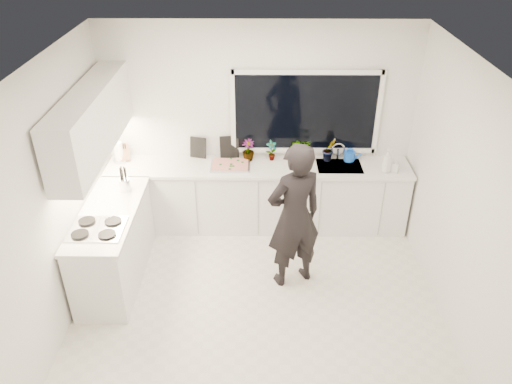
{
  "coord_description": "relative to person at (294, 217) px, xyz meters",
  "views": [
    {
      "loc": [
        0.02,
        -4.27,
        3.95
      ],
      "look_at": [
        -0.02,
        0.4,
        1.15
      ],
      "focal_mm": 35.0,
      "sensor_mm": 36.0,
      "label": 1
    }
  ],
  "objects": [
    {
      "name": "countertop_left",
      "position": [
        -2.07,
        0.05,
        0.01
      ],
      "size": [
        0.62,
        1.6,
        0.04
      ],
      "primitive_type": "cube",
      "color": "silver",
      "rests_on": "base_cabinets_left"
    },
    {
      "name": "wall_left",
      "position": [
        -2.41,
        -0.3,
        0.46
      ],
      "size": [
        0.02,
        3.5,
        2.7
      ],
      "primitive_type": "cube",
      "color": "white",
      "rests_on": "ground"
    },
    {
      "name": "faucet",
      "position": [
        0.65,
        1.35,
        0.14
      ],
      "size": [
        0.03,
        0.03,
        0.22
      ],
      "primitive_type": "cylinder",
      "color": "silver",
      "rests_on": "countertop_back"
    },
    {
      "name": "utensil_crock",
      "position": [
        -1.98,
        0.5,
        0.11
      ],
      "size": [
        0.14,
        0.14,
        0.16
      ],
      "primitive_type": "cylinder",
      "rotation": [
        0.0,
        0.0,
        -0.07
      ],
      "color": "#AAA9AE",
      "rests_on": "countertop_left"
    },
    {
      "name": "pizza",
      "position": [
        -0.77,
        1.12,
        0.06
      ],
      "size": [
        0.46,
        0.33,
        0.01
      ],
      "primitive_type": "cube",
      "rotation": [
        0.0,
        0.0,
        -0.0
      ],
      "color": "#B23817",
      "rests_on": "pizza_tray"
    },
    {
      "name": "stovetop",
      "position": [
        -2.09,
        -0.3,
        0.04
      ],
      "size": [
        0.56,
        0.48,
        0.03
      ],
      "primitive_type": "cube",
      "color": "black",
      "rests_on": "countertop_left"
    },
    {
      "name": "picture_frame_large",
      "position": [
        -1.2,
        1.39,
        0.17
      ],
      "size": [
        0.22,
        0.07,
        0.28
      ],
      "primitive_type": "cube",
      "rotation": [
        0.0,
        0.0,
        -0.25
      ],
      "color": "black",
      "rests_on": "countertop_back"
    },
    {
      "name": "window",
      "position": [
        0.2,
        1.42,
        0.66
      ],
      "size": [
        1.8,
        0.02,
        1.0
      ],
      "primitive_type": "cube",
      "color": "black",
      "rests_on": "wall_back"
    },
    {
      "name": "wall_right",
      "position": [
        1.61,
        -0.3,
        0.46
      ],
      "size": [
        0.02,
        3.5,
        2.7
      ],
      "primitive_type": "cube",
      "color": "white",
      "rests_on": "ground"
    },
    {
      "name": "picture_frame_small",
      "position": [
        -0.79,
        1.39,
        0.18
      ],
      "size": [
        0.25,
        0.05,
        0.3
      ],
      "primitive_type": "cube",
      "rotation": [
        0.0,
        0.0,
        0.13
      ],
      "color": "black",
      "rests_on": "countertop_back"
    },
    {
      "name": "pizza_tray",
      "position": [
        -0.77,
        1.12,
        0.04
      ],
      "size": [
        0.51,
        0.37,
        0.03
      ],
      "primitive_type": "cube",
      "rotation": [
        0.0,
        0.0,
        -0.0
      ],
      "color": "#B0B1B5",
      "rests_on": "countertop_back"
    },
    {
      "name": "base_cabinets_back",
      "position": [
        -0.4,
        1.15,
        -0.45
      ],
      "size": [
        3.92,
        0.58,
        0.88
      ],
      "primitive_type": "cube",
      "color": "white",
      "rests_on": "floor"
    },
    {
      "name": "paper_towel_roll",
      "position": [
        -2.22,
        1.25,
        0.16
      ],
      "size": [
        0.13,
        0.13,
        0.26
      ],
      "primitive_type": "cylinder",
      "rotation": [
        0.0,
        0.0,
        -0.25
      ],
      "color": "white",
      "rests_on": "countertop_back"
    },
    {
      "name": "upper_cabinets",
      "position": [
        -2.19,
        0.4,
        0.96
      ],
      "size": [
        0.34,
        2.1,
        0.7
      ],
      "primitive_type": "cube",
      "color": "white",
      "rests_on": "wall_left"
    },
    {
      "name": "wall_back",
      "position": [
        -0.4,
        1.46,
        0.46
      ],
      "size": [
        4.0,
        0.02,
        2.7
      ],
      "primitive_type": "cube",
      "color": "white",
      "rests_on": "ground"
    },
    {
      "name": "watering_can",
      "position": [
        0.8,
        1.31,
        0.09
      ],
      "size": [
        0.18,
        0.18,
        0.13
      ],
      "primitive_type": "cylinder",
      "rotation": [
        0.0,
        0.0,
        0.41
      ],
      "color": "blue",
      "rests_on": "countertop_back"
    },
    {
      "name": "floor",
      "position": [
        -0.4,
        -0.3,
        -0.9
      ],
      "size": [
        4.0,
        3.5,
        0.02
      ],
      "primitive_type": "cube",
      "color": "beige",
      "rests_on": "ground"
    },
    {
      "name": "sink",
      "position": [
        0.65,
        1.15,
        -0.02
      ],
      "size": [
        0.58,
        0.42,
        0.14
      ],
      "primitive_type": "cube",
      "color": "silver",
      "rests_on": "countertop_back"
    },
    {
      "name": "base_cabinets_left",
      "position": [
        -2.07,
        0.05,
        -0.45
      ],
      "size": [
        0.58,
        1.6,
        0.88
      ],
      "primitive_type": "cube",
      "color": "white",
      "rests_on": "floor"
    },
    {
      "name": "person",
      "position": [
        0.0,
        0.0,
        0.0
      ],
      "size": [
        0.77,
        0.65,
        1.78
      ],
      "primitive_type": "imported",
      "rotation": [
        0.0,
        0.0,
        3.56
      ],
      "color": "black",
      "rests_on": "floor"
    },
    {
      "name": "herb_plants",
      "position": [
        0.06,
        1.31,
        0.18
      ],
      "size": [
        1.26,
        0.31,
        0.32
      ],
      "color": "#26662D",
      "rests_on": "countertop_back"
    },
    {
      "name": "ceiling",
      "position": [
        -0.4,
        -0.3,
        1.82
      ],
      "size": [
        4.0,
        3.5,
        0.02
      ],
      "primitive_type": "cube",
      "color": "white",
      "rests_on": "wall_back"
    },
    {
      "name": "knife_block",
      "position": [
        -2.17,
        1.29,
        0.14
      ],
      "size": [
        0.16,
        0.14,
        0.22
      ],
      "primitive_type": "cube",
      "rotation": [
        0.0,
        0.0,
        0.33
      ],
      "color": "#996E47",
      "rests_on": "countertop_back"
    },
    {
      "name": "soap_bottles",
      "position": [
        1.24,
        1.0,
        0.17
      ],
      "size": [
        0.26,
        0.17,
        0.32
      ],
      "color": "#D8BF66",
      "rests_on": "countertop_back"
    },
    {
      "name": "countertop_back",
      "position": [
        -0.4,
        1.14,
        0.01
      ],
      "size": [
        3.94,
        0.62,
        0.04
      ],
      "primitive_type": "cube",
      "color": "silver",
      "rests_on": "base_cabinets_back"
    }
  ]
}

